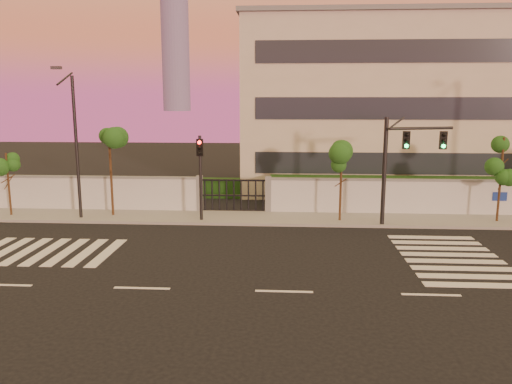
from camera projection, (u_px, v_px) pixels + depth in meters
ground at (284, 292)px, 17.25m from camera, size 120.00×120.00×0.00m
sidewalk at (285, 219)px, 27.54m from camera, size 60.00×3.00×0.15m
perimeter_wall at (287, 196)px, 28.82m from camera, size 60.00×0.36×2.20m
hedge_row at (304, 192)px, 31.49m from camera, size 41.00×4.25×1.80m
institutional_building at (407, 105)px, 37.17m from camera, size 24.40×12.40×12.25m
distant_skyscraper at (174, 1)px, 284.64m from camera, size 16.00×16.00×118.00m
road_markings at (247, 257)px, 21.03m from camera, size 57.00×7.62×0.02m
street_tree_b at (8, 170)px, 27.68m from camera, size 1.42×1.13×3.64m
street_tree_c at (111, 155)px, 27.51m from camera, size 1.63×1.30×4.83m
street_tree_d at (342, 163)px, 26.33m from camera, size 1.55×1.24×4.43m
street_tree_e at (502, 161)px, 26.11m from camera, size 1.49×1.19×4.61m
traffic_signal_main at (399, 159)px, 25.35m from camera, size 3.54×1.10×5.68m
traffic_signal_secondary at (200, 168)px, 26.45m from camera, size 0.36×0.35×4.69m
streetlight_west at (75, 140)px, 26.60m from camera, size 0.49×1.96×8.15m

